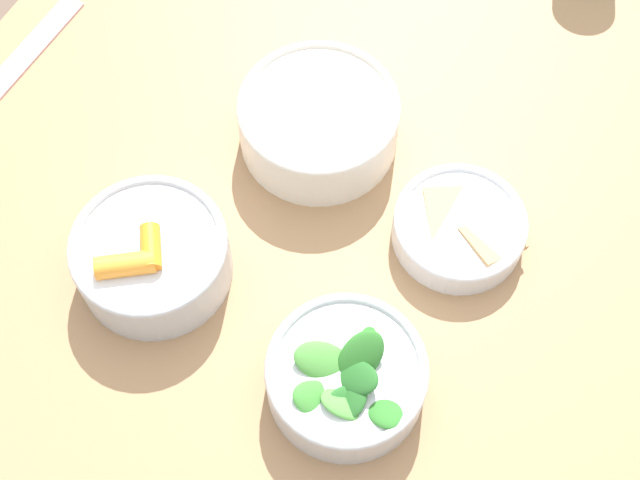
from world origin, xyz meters
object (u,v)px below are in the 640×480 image
object	(u,v)px
bowl_beans_hotdog	(319,123)
ruler	(3,80)
bowl_greens	(347,377)
bowl_carrots	(152,256)
bowl_cookies	(460,226)

from	to	relation	value
bowl_beans_hotdog	ruler	distance (m)	0.38
bowl_beans_hotdog	bowl_greens	bearing A→B (deg)	-147.42
bowl_carrots	bowl_beans_hotdog	world-z (taller)	bowl_carrots
bowl_greens	bowl_cookies	size ratio (longest dim) A/B	1.08
ruler	bowl_beans_hotdog	bearing A→B (deg)	-75.20
bowl_greens	ruler	distance (m)	0.54
bowl_beans_hotdog	bowl_carrots	bearing A→B (deg)	161.62
bowl_cookies	ruler	xyz separation A→B (m)	(-0.06, 0.55, -0.02)
ruler	bowl_carrots	bearing A→B (deg)	-113.48
bowl_cookies	bowl_carrots	bearing A→B (deg)	125.08
bowl_greens	bowl_beans_hotdog	size ratio (longest dim) A/B	0.88
bowl_cookies	ruler	size ratio (longest dim) A/B	0.51
bowl_greens	bowl_cookies	bearing A→B (deg)	-8.37
bowl_carrots	ruler	xyz separation A→B (m)	(0.13, 0.29, -0.03)
ruler	bowl_cookies	bearing A→B (deg)	-84.11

